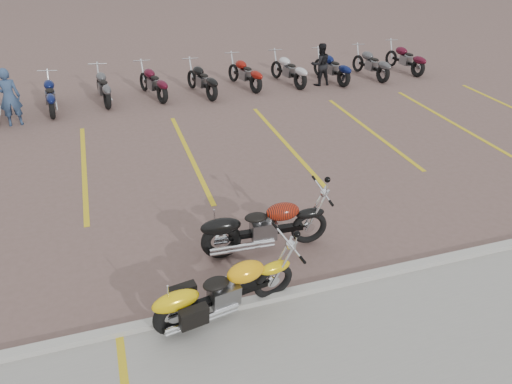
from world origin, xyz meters
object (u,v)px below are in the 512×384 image
at_px(person_a, 9,97).
at_px(flame_cruiser, 262,229).
at_px(person_b, 320,64).
at_px(yellow_cruiser, 222,291).

bearing_deg(person_a, flame_cruiser, 117.68).
relative_size(flame_cruiser, person_a, 1.42).
height_order(flame_cruiser, person_a, person_a).
height_order(person_a, person_b, person_a).
height_order(yellow_cruiser, person_a, person_a).
bearing_deg(yellow_cruiser, person_a, 101.93).
relative_size(yellow_cruiser, person_a, 1.38).
bearing_deg(person_b, flame_cruiser, 58.31).
bearing_deg(person_a, person_b, -179.66).
xyz_separation_m(flame_cruiser, person_b, (5.25, 9.06, 0.26)).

